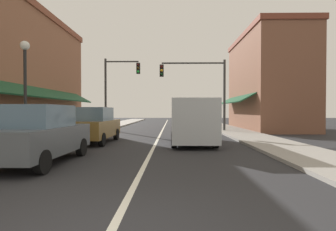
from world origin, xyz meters
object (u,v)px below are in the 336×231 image
parked_car_nearest_left (39,135)px  traffic_signal_mast_arm (201,82)px  traffic_signal_left_corner (117,83)px  van_in_lane (192,120)px  street_lamp_left_near (25,76)px  parked_car_second_left (94,125)px

parked_car_nearest_left → traffic_signal_mast_arm: 14.08m
traffic_signal_mast_arm → traffic_signal_left_corner: traffic_signal_left_corner is taller
van_in_lane → traffic_signal_mast_arm: (1.26, 7.26, 2.62)m
traffic_signal_mast_arm → street_lamp_left_near: 12.71m
parked_car_second_left → street_lamp_left_near: street_lamp_left_near is taller
parked_car_nearest_left → traffic_signal_left_corner: traffic_signal_left_corner is taller
van_in_lane → parked_car_nearest_left: bearing=-134.5°
parked_car_second_left → van_in_lane: van_in_lane is taller
traffic_signal_left_corner → parked_car_second_left: bearing=-85.1°
parked_car_second_left → traffic_signal_left_corner: 9.51m
parked_car_nearest_left → traffic_signal_left_corner: 14.51m
traffic_signal_mast_arm → van_in_lane: bearing=-99.8°
parked_car_second_left → traffic_signal_mast_arm: bearing=50.3°
traffic_signal_mast_arm → street_lamp_left_near: bearing=-129.4°
parked_car_second_left → street_lamp_left_near: (-1.91, -2.73, 2.09)m
traffic_signal_mast_arm → street_lamp_left_near: size_ratio=1.26×
van_in_lane → traffic_signal_left_corner: 11.12m
parked_car_nearest_left → parked_car_second_left: (0.12, 5.20, 0.00)m
parked_car_second_left → van_in_lane: size_ratio=0.80×
traffic_signal_mast_arm → street_lamp_left_near: traffic_signal_mast_arm is taller
parked_car_second_left → street_lamp_left_near: bearing=-123.8°
parked_car_second_left → traffic_signal_mast_arm: size_ratio=0.75×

